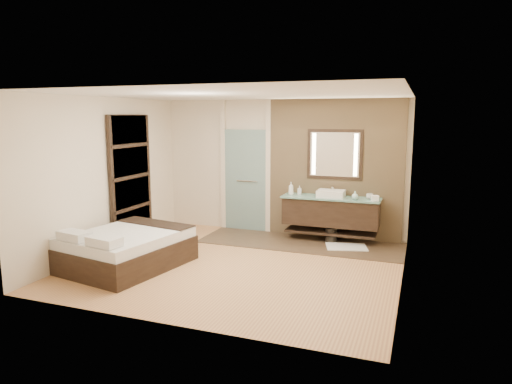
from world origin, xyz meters
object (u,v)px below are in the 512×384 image
at_px(bed, 127,249).
at_px(waste_bin, 331,235).
at_px(vanity, 331,212).
at_px(mirror_unit, 335,154).

distance_m(bed, waste_bin, 3.76).
bearing_deg(bed, waste_bin, 52.22).
bearing_deg(waste_bin, vanity, 117.22).
height_order(vanity, mirror_unit, mirror_unit).
relative_size(mirror_unit, waste_bin, 3.73).
bearing_deg(mirror_unit, bed, -134.15).
xyz_separation_m(vanity, bed, (-2.75, -2.60, -0.29)).
xyz_separation_m(bed, waste_bin, (2.79, 2.53, -0.15)).
bearing_deg(mirror_unit, vanity, -90.00).
height_order(bed, waste_bin, bed).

